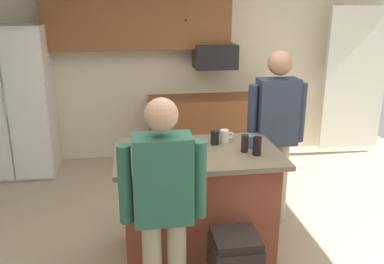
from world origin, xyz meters
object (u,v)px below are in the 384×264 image
(person_guest_left, at_px, (276,127))
(glass_dark_ale, at_px, (257,146))
(mug_blue_stoneware, at_px, (250,141))
(microwave_over_range, at_px, (215,56))
(refrigerator, at_px, (14,102))
(glass_pilsner, at_px, (245,143))
(kitchen_island, at_px, (197,204))
(glass_stout_tall, at_px, (162,138))
(person_guest_right, at_px, (163,201))
(tumbler_amber, at_px, (189,145))
(mug_ceramic_white, at_px, (225,136))
(glass_short_whisky, at_px, (215,138))

(person_guest_left, height_order, glass_dark_ale, person_guest_left)
(person_guest_left, xyz_separation_m, mug_blue_stoneware, (-0.38, -0.43, 0.02))
(microwave_over_range, height_order, person_guest_left, person_guest_left)
(person_guest_left, bearing_deg, refrigerator, -60.20)
(microwave_over_range, relative_size, mug_blue_stoneware, 4.36)
(glass_dark_ale, distance_m, glass_pilsner, 0.11)
(kitchen_island, height_order, glass_stout_tall, glass_stout_tall)
(kitchen_island, relative_size, person_guest_left, 0.79)
(person_guest_right, height_order, glass_stout_tall, person_guest_right)
(glass_pilsner, bearing_deg, person_guest_left, 49.14)
(kitchen_island, height_order, tumbler_amber, tumbler_amber)
(mug_ceramic_white, xyz_separation_m, glass_dark_ale, (0.18, -0.35, 0.02))
(kitchen_island, distance_m, mug_ceramic_white, 0.64)
(tumbler_amber, height_order, glass_pilsner, glass_pilsner)
(kitchen_island, relative_size, person_guest_right, 0.85)
(refrigerator, xyz_separation_m, glass_stout_tall, (1.71, -2.00, 0.10))
(person_guest_right, xyz_separation_m, glass_stout_tall, (0.07, 0.93, 0.12))
(kitchen_island, height_order, glass_dark_ale, glass_dark_ale)
(microwave_over_range, bearing_deg, glass_pilsner, -95.63)
(person_guest_right, xyz_separation_m, glass_pilsner, (0.73, 0.67, 0.13))
(glass_short_whisky, bearing_deg, kitchen_island, -139.69)
(person_guest_right, distance_m, glass_pilsner, 1.00)
(person_guest_left, bearing_deg, glass_dark_ale, 29.56)
(glass_stout_tall, relative_size, glass_dark_ale, 0.92)
(refrigerator, bearing_deg, person_guest_left, -31.53)
(glass_stout_tall, relative_size, glass_pilsner, 0.94)
(glass_dark_ale, bearing_deg, glass_stout_tall, 155.05)
(person_guest_left, bearing_deg, person_guest_right, 16.64)
(refrigerator, xyz_separation_m, mug_blue_stoneware, (2.44, -2.16, 0.09))
(refrigerator, xyz_separation_m, person_guest_left, (2.82, -1.73, 0.06))
(refrigerator, relative_size, mug_blue_stoneware, 14.72)
(person_guest_left, distance_m, tumbler_amber, 1.03)
(kitchen_island, height_order, mug_ceramic_white, mug_ceramic_white)
(mug_ceramic_white, distance_m, glass_pilsner, 0.29)
(person_guest_left, relative_size, glass_pilsner, 11.78)
(glass_stout_tall, bearing_deg, glass_dark_ale, -24.95)
(tumbler_amber, bearing_deg, mug_ceramic_white, 32.06)
(person_guest_right, bearing_deg, microwave_over_range, 7.60)
(mug_ceramic_white, relative_size, glass_short_whisky, 0.99)
(refrigerator, relative_size, kitchen_island, 1.38)
(person_guest_left, xyz_separation_m, person_guest_right, (-1.19, -1.20, -0.08))
(refrigerator, distance_m, person_guest_right, 3.36)
(glass_dark_ale, bearing_deg, glass_pilsner, 134.02)
(person_guest_left, relative_size, person_guest_right, 1.08)
(kitchen_island, xyz_separation_m, person_guest_right, (-0.35, -0.74, 0.43))
(person_guest_left, distance_m, glass_stout_tall, 1.15)
(glass_stout_tall, bearing_deg, person_guest_right, -94.32)
(kitchen_island, bearing_deg, microwave_over_range, 75.06)
(tumbler_amber, bearing_deg, mug_blue_stoneware, 4.77)
(tumbler_amber, xyz_separation_m, glass_pilsner, (0.45, -0.05, 0.01))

